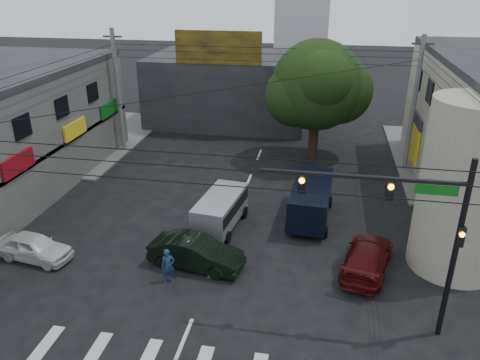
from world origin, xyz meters
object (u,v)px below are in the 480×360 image
(navy_van, at_px, (311,202))
(traffic_officer, at_px, (168,266))
(utility_pole_far_left, at_px, (118,92))
(traffic_gantry, at_px, (411,219))
(maroon_sedan, at_px, (367,257))
(utility_pole_far_right, at_px, (414,105))
(dark_sedan, at_px, (196,253))
(silver_minivan, at_px, (220,212))
(white_compact, at_px, (34,247))
(street_tree, at_px, (317,85))

(navy_van, relative_size, traffic_officer, 3.28)
(utility_pole_far_left, xyz_separation_m, traffic_officer, (8.80, -15.65, -3.78))
(traffic_gantry, xyz_separation_m, utility_pole_far_left, (-18.32, 17.00, -0.23))
(maroon_sedan, bearing_deg, utility_pole_far_right, -91.34)
(dark_sedan, relative_size, silver_minivan, 1.04)
(silver_minivan, bearing_deg, white_compact, 127.08)
(navy_van, bearing_deg, maroon_sedan, -145.01)
(street_tree, bearing_deg, silver_minivan, -111.46)
(dark_sedan, height_order, traffic_officer, traffic_officer)
(maroon_sedan, distance_m, silver_minivan, 8.01)
(traffic_officer, bearing_deg, navy_van, 24.55)
(utility_pole_far_right, relative_size, navy_van, 1.72)
(utility_pole_far_right, height_order, dark_sedan, utility_pole_far_right)
(white_compact, xyz_separation_m, maroon_sedan, (15.69, 1.91, 0.04))
(utility_pole_far_left, distance_m, utility_pole_far_right, 21.00)
(white_compact, relative_size, navy_van, 0.74)
(utility_pole_far_right, bearing_deg, maroon_sedan, -104.74)
(utility_pole_far_left, distance_m, silver_minivan, 14.91)
(street_tree, bearing_deg, utility_pole_far_right, -8.75)
(traffic_officer, bearing_deg, white_compact, 149.57)
(silver_minivan, xyz_separation_m, navy_van, (4.74, 1.83, 0.13))
(traffic_gantry, xyz_separation_m, maroon_sedan, (-0.78, 3.89, -4.15))
(dark_sedan, relative_size, maroon_sedan, 0.93)
(utility_pole_far_left, relative_size, utility_pole_far_right, 1.00)
(silver_minivan, bearing_deg, maroon_sedan, -102.22)
(street_tree, xyz_separation_m, navy_van, (0.25, -9.58, -4.42))
(street_tree, distance_m, utility_pole_far_right, 6.63)
(dark_sedan, distance_m, white_compact, 7.88)
(utility_pole_far_right, height_order, silver_minivan, utility_pole_far_right)
(traffic_gantry, xyz_separation_m, silver_minivan, (-8.31, 6.60, -3.91))
(dark_sedan, bearing_deg, traffic_officer, 156.43)
(street_tree, distance_m, dark_sedan, 16.68)
(silver_minivan, bearing_deg, traffic_officer, 174.50)
(utility_pole_far_left, height_order, dark_sedan, utility_pole_far_left)
(utility_pole_far_left, bearing_deg, street_tree, 3.95)
(traffic_gantry, bearing_deg, white_compact, 173.16)
(street_tree, distance_m, traffic_officer, 18.20)
(utility_pole_far_right, xyz_separation_m, traffic_officer, (-12.20, -15.65, -3.78))
(utility_pole_far_right, bearing_deg, navy_van, -126.06)
(white_compact, bearing_deg, utility_pole_far_right, -43.40)
(street_tree, bearing_deg, utility_pole_far_left, -176.05)
(street_tree, height_order, traffic_officer, street_tree)
(street_tree, bearing_deg, white_compact, -128.27)
(white_compact, bearing_deg, silver_minivan, -52.02)
(utility_pole_far_left, bearing_deg, utility_pole_far_right, 0.00)
(traffic_gantry, relative_size, silver_minivan, 1.61)
(white_compact, bearing_deg, utility_pole_far_left, 15.50)
(utility_pole_far_left, height_order, silver_minivan, utility_pole_far_left)
(traffic_gantry, distance_m, traffic_officer, 10.43)
(street_tree, relative_size, navy_van, 1.62)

